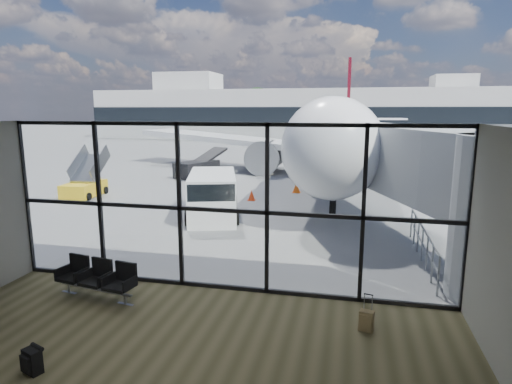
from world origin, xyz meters
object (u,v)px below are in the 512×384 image
at_px(airliner, 344,130).
at_px(belt_loader, 198,168).
at_px(suitcase, 366,321).
at_px(mobile_stairs, 85,187).
at_px(seating_row, 98,276).
at_px(service_van, 213,195).
at_px(backpack, 32,361).

distance_m(airliner, belt_loader, 12.07).
xyz_separation_m(suitcase, mobile_stairs, (-15.04, 11.98, 0.28)).
xyz_separation_m(seating_row, service_van, (0.26, 8.62, 0.48)).
bearing_deg(backpack, belt_loader, 123.53).
bearing_deg(backpack, seating_row, 122.63).
distance_m(seating_row, backpack, 3.33).
bearing_deg(service_van, belt_loader, 96.19).
bearing_deg(seating_row, service_van, 97.73).
relative_size(seating_row, airliner, 0.05).
xyz_separation_m(airliner, belt_loader, (-10.10, -6.09, -2.56)).
height_order(service_van, belt_loader, service_van).
height_order(seating_row, airliner, airliner).
distance_m(backpack, belt_loader, 23.48).
distance_m(service_van, belt_loader, 12.02).
xyz_separation_m(backpack, service_van, (-0.42, 11.87, 0.78)).
bearing_deg(belt_loader, seating_row, -53.60).
height_order(airliner, service_van, airliner).
bearing_deg(airliner, seating_row, -102.06).
distance_m(belt_loader, mobile_stairs, 8.85).
bearing_deg(service_van, mobile_stairs, 143.33).
xyz_separation_m(backpack, suitcase, (6.07, 2.92, 0.00)).
xyz_separation_m(backpack, belt_loader, (-5.18, 22.90, 0.42)).
distance_m(airliner, service_van, 18.07).
distance_m(seating_row, belt_loader, 20.16).
relative_size(airliner, mobile_stairs, 12.55).
bearing_deg(airliner, backpack, -99.41).
height_order(backpack, belt_loader, belt_loader).
distance_m(suitcase, belt_loader, 22.92).
bearing_deg(service_van, backpack, -105.10).
distance_m(backpack, service_van, 11.90).
xyz_separation_m(seating_row, belt_loader, (-4.50, 19.65, 0.12)).
bearing_deg(backpack, mobile_stairs, 141.85).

